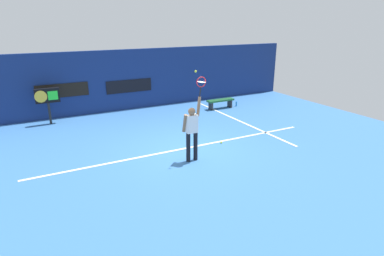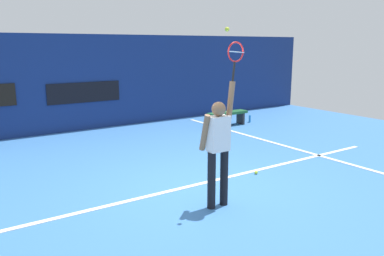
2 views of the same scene
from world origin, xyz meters
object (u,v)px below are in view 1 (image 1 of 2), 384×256
(scoreboard_clock, at_px, (47,97))
(spare_ball, at_px, (221,142))
(tennis_ball, at_px, (196,71))
(court_bench, at_px, (220,102))
(tennis_racket, at_px, (201,83))
(water_bottle, at_px, (236,104))
(tennis_player, at_px, (192,130))

(scoreboard_clock, bearing_deg, spare_ball, -46.08)
(scoreboard_clock, xyz_separation_m, spare_ball, (5.09, -5.29, -1.11))
(tennis_ball, bearing_deg, court_bench, 50.48)
(tennis_ball, height_order, spare_ball, tennis_ball)
(court_bench, bearing_deg, scoreboard_clock, 170.75)
(tennis_racket, distance_m, tennis_ball, 0.42)
(court_bench, bearing_deg, spare_ball, -122.12)
(tennis_ball, xyz_separation_m, water_bottle, (5.00, 4.91, -2.64))
(court_bench, distance_m, spare_ball, 4.79)
(water_bottle, distance_m, spare_ball, 5.35)
(court_bench, distance_m, water_bottle, 0.98)
(tennis_racket, bearing_deg, spare_ball, 32.24)
(court_bench, xyz_separation_m, water_bottle, (0.96, 0.00, -0.22))
(tennis_player, height_order, court_bench, tennis_player)
(water_bottle, bearing_deg, tennis_player, -136.38)
(tennis_ball, bearing_deg, water_bottle, 44.45)
(spare_ball, bearing_deg, scoreboard_clock, 133.92)
(tennis_racket, height_order, water_bottle, tennis_racket)
(scoreboard_clock, bearing_deg, tennis_ball, -59.78)
(tennis_racket, bearing_deg, tennis_ball, -168.48)
(tennis_player, xyz_separation_m, water_bottle, (5.10, 4.86, -0.89))
(spare_ball, bearing_deg, tennis_racket, -147.76)
(tennis_ball, relative_size, court_bench, 0.05)
(water_bottle, xyz_separation_m, spare_ball, (-3.50, -4.05, -0.09))
(scoreboard_clock, relative_size, spare_ball, 22.06)
(tennis_racket, height_order, spare_ball, tennis_racket)
(tennis_racket, distance_m, water_bottle, 7.20)
(tennis_player, height_order, spare_ball, tennis_player)
(tennis_player, relative_size, tennis_ball, 29.29)
(tennis_ball, bearing_deg, scoreboard_clock, 120.22)
(court_bench, bearing_deg, tennis_ball, -129.52)
(tennis_racket, height_order, court_bench, tennis_racket)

